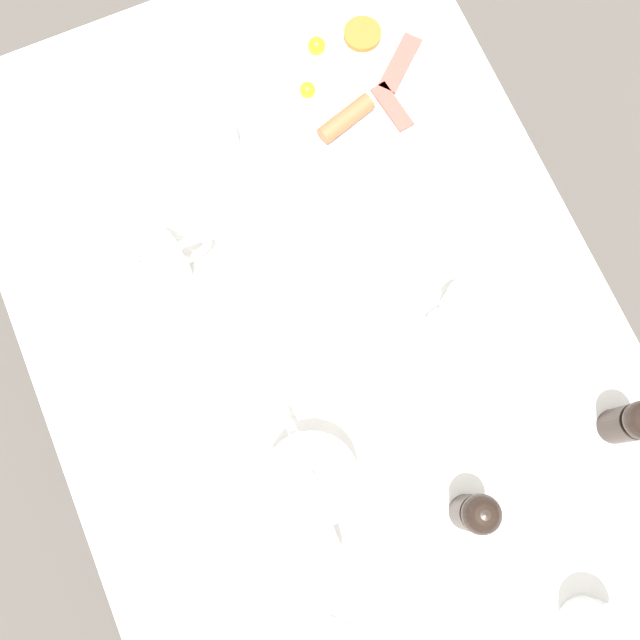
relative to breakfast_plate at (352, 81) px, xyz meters
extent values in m
plane|color=#4C4742|center=(0.20, 0.33, -0.76)|extent=(8.00, 8.00, 0.00)
cube|color=silver|center=(0.20, 0.33, -0.02)|extent=(0.81, 1.18, 0.03)
cylinder|color=brown|center=(-0.16, -0.21, -0.40)|extent=(0.04, 0.04, 0.72)
cylinder|color=brown|center=(0.55, -0.21, -0.40)|extent=(0.04, 0.04, 0.72)
cylinder|color=brown|center=(-0.16, 0.87, -0.40)|extent=(0.04, 0.04, 0.72)
cylinder|color=white|center=(0.00, 0.00, 0.00)|extent=(0.29, 0.29, 0.01)
cylinder|color=white|center=(0.03, -0.07, 0.01)|extent=(0.06, 0.06, 0.00)
sphere|color=yellow|center=(0.03, -0.07, 0.02)|extent=(0.03, 0.03, 0.03)
cylinder|color=white|center=(0.07, -0.01, 0.01)|extent=(0.07, 0.07, 0.00)
sphere|color=yellow|center=(0.07, -0.01, 0.02)|extent=(0.02, 0.02, 0.02)
cylinder|color=brown|center=(0.04, 0.06, 0.02)|extent=(0.10, 0.05, 0.03)
cube|color=#B74C42|center=(-0.04, 0.07, 0.01)|extent=(0.04, 0.09, 0.01)
cube|color=#B74C42|center=(-0.08, 0.00, 0.01)|extent=(0.10, 0.09, 0.01)
cylinder|color=#D16023|center=(-0.04, -0.06, 0.01)|extent=(0.06, 0.06, 0.01)
cylinder|color=white|center=(0.40, 0.17, 0.04)|extent=(0.12, 0.12, 0.09)
cylinder|color=white|center=(0.40, 0.17, 0.09)|extent=(0.09, 0.09, 0.01)
sphere|color=white|center=(0.40, 0.17, 0.10)|extent=(0.02, 0.02, 0.02)
cone|color=white|center=(0.47, 0.18, 0.05)|extent=(0.06, 0.02, 0.05)
torus|color=white|center=(0.33, 0.17, 0.04)|extent=(0.08, 0.02, 0.08)
cylinder|color=white|center=(0.29, 0.53, 0.04)|extent=(0.12, 0.12, 0.09)
cylinder|color=white|center=(0.29, 0.53, 0.09)|extent=(0.09, 0.09, 0.01)
sphere|color=white|center=(0.29, 0.53, 0.10)|extent=(0.02, 0.02, 0.02)
cone|color=white|center=(0.29, 0.45, 0.05)|extent=(0.02, 0.05, 0.05)
torus|color=white|center=(0.30, 0.59, 0.04)|extent=(0.01, 0.08, 0.08)
cylinder|color=white|center=(0.24, 0.02, -0.01)|extent=(0.13, 0.13, 0.01)
cylinder|color=white|center=(0.24, 0.02, 0.03)|extent=(0.09, 0.09, 0.06)
cylinder|color=tan|center=(0.24, 0.02, 0.02)|extent=(0.08, 0.08, 0.04)
torus|color=white|center=(0.26, -0.03, 0.03)|extent=(0.02, 0.04, 0.04)
cylinder|color=white|center=(0.04, 0.83, 0.05)|extent=(0.07, 0.07, 0.11)
cylinder|color=white|center=(0.00, 0.39, 0.02)|extent=(0.05, 0.05, 0.07)
torus|color=white|center=(0.03, 0.39, 0.02)|extent=(0.05, 0.01, 0.05)
cylinder|color=black|center=(0.12, 0.65, 0.03)|extent=(0.05, 0.05, 0.08)
sphere|color=black|center=(0.12, 0.65, 0.09)|extent=(0.05, 0.05, 0.05)
cylinder|color=black|center=(-0.12, 0.63, 0.03)|extent=(0.05, 0.05, 0.08)
cube|color=silver|center=(0.35, -0.15, -0.01)|extent=(0.04, 0.18, 0.00)
cube|color=silver|center=(0.15, 0.24, -0.01)|extent=(0.16, 0.16, 0.00)
cube|color=silver|center=(-0.03, 0.53, -0.01)|extent=(0.15, 0.04, 0.00)
camera|label=1|loc=(0.29, 0.54, 1.04)|focal=42.00mm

